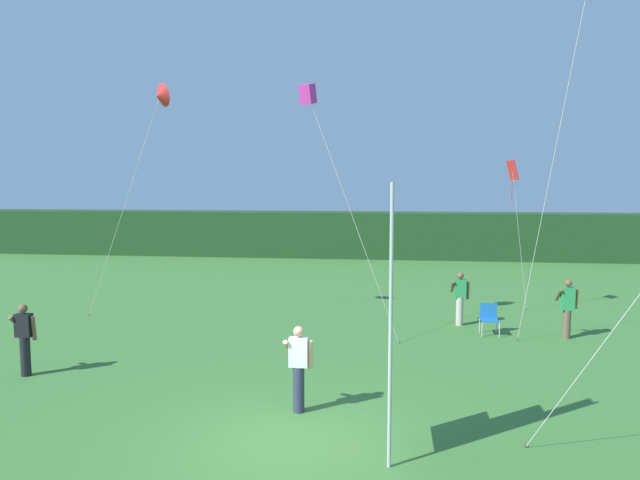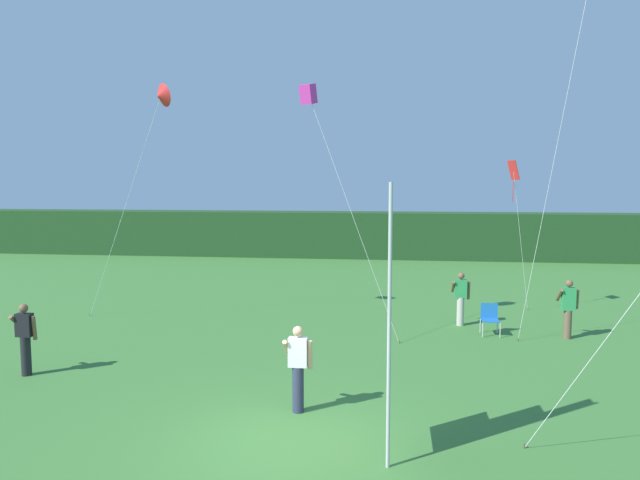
{
  "view_description": "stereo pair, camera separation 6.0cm",
  "coord_description": "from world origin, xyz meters",
  "px_view_note": "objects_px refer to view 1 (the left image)",
  "views": [
    {
      "loc": [
        1.69,
        -9.27,
        4.37
      ],
      "look_at": [
        0.06,
        3.94,
        3.05
      ],
      "focal_mm": 32.64,
      "sensor_mm": 36.0,
      "label": 1
    },
    {
      "loc": [
        1.75,
        -9.26,
        4.37
      ],
      "look_at": [
        0.06,
        3.94,
        3.05
      ],
      "focal_mm": 32.64,
      "sensor_mm": 36.0,
      "label": 2
    }
  ],
  "objects_px": {
    "person_far_left": "(567,307)",
    "kite_red_delta_3": "(160,97)",
    "person_far_right": "(25,338)",
    "kite_magenta_box_0": "(308,96)",
    "kite_red_diamond_4": "(513,180)",
    "person_near_banner": "(460,297)",
    "person_mid_field": "(299,366)",
    "banner_flag": "(391,329)",
    "folding_chair": "(489,317)"
  },
  "relations": [
    {
      "from": "person_mid_field",
      "to": "kite_red_delta_3",
      "type": "bearing_deg",
      "value": 129.7
    },
    {
      "from": "folding_chair",
      "to": "kite_red_diamond_4",
      "type": "distance_m",
      "value": 4.96
    },
    {
      "from": "banner_flag",
      "to": "person_near_banner",
      "type": "height_order",
      "value": "banner_flag"
    },
    {
      "from": "kite_magenta_box_0",
      "to": "kite_red_diamond_4",
      "type": "xyz_separation_m",
      "value": [
        6.29,
        3.31,
        -2.32
      ]
    },
    {
      "from": "kite_red_delta_3",
      "to": "kite_red_diamond_4",
      "type": "bearing_deg",
      "value": 15.18
    },
    {
      "from": "person_far_left",
      "to": "person_far_right",
      "type": "distance_m",
      "value": 13.98
    },
    {
      "from": "person_near_banner",
      "to": "person_mid_field",
      "type": "distance_m",
      "value": 8.24
    },
    {
      "from": "banner_flag",
      "to": "person_mid_field",
      "type": "height_order",
      "value": "banner_flag"
    },
    {
      "from": "person_far_left",
      "to": "person_near_banner",
      "type": "bearing_deg",
      "value": 157.53
    },
    {
      "from": "banner_flag",
      "to": "person_far_right",
      "type": "xyz_separation_m",
      "value": [
        -8.2,
        2.98,
        -1.22
      ]
    },
    {
      "from": "person_far_right",
      "to": "banner_flag",
      "type": "bearing_deg",
      "value": -19.95
    },
    {
      "from": "person_near_banner",
      "to": "kite_red_delta_3",
      "type": "distance_m",
      "value": 10.85
    },
    {
      "from": "person_far_left",
      "to": "banner_flag",
      "type": "bearing_deg",
      "value": -122.21
    },
    {
      "from": "kite_magenta_box_0",
      "to": "person_mid_field",
      "type": "bearing_deg",
      "value": -83.77
    },
    {
      "from": "banner_flag",
      "to": "person_far_left",
      "type": "xyz_separation_m",
      "value": [
        4.92,
        7.8,
        -1.21
      ]
    },
    {
      "from": "banner_flag",
      "to": "kite_red_delta_3",
      "type": "bearing_deg",
      "value": 131.13
    },
    {
      "from": "person_far_right",
      "to": "kite_magenta_box_0",
      "type": "distance_m",
      "value": 9.44
    },
    {
      "from": "person_near_banner",
      "to": "person_far_left",
      "type": "relative_size",
      "value": 0.98
    },
    {
      "from": "person_mid_field",
      "to": "kite_red_delta_3",
      "type": "distance_m",
      "value": 10.04
    },
    {
      "from": "person_near_banner",
      "to": "folding_chair",
      "type": "distance_m",
      "value": 1.27
    },
    {
      "from": "banner_flag",
      "to": "person_far_left",
      "type": "height_order",
      "value": "banner_flag"
    },
    {
      "from": "person_far_left",
      "to": "kite_red_delta_3",
      "type": "relative_size",
      "value": 0.23
    },
    {
      "from": "person_far_left",
      "to": "kite_red_diamond_4",
      "type": "distance_m",
      "value": 4.75
    },
    {
      "from": "person_far_right",
      "to": "folding_chair",
      "type": "height_order",
      "value": "person_far_right"
    },
    {
      "from": "person_mid_field",
      "to": "person_far_right",
      "type": "height_order",
      "value": "person_mid_field"
    },
    {
      "from": "folding_chair",
      "to": "kite_red_delta_3",
      "type": "height_order",
      "value": "kite_red_delta_3"
    },
    {
      "from": "person_far_left",
      "to": "person_far_right",
      "type": "height_order",
      "value": "person_far_left"
    },
    {
      "from": "banner_flag",
      "to": "kite_red_delta_3",
      "type": "height_order",
      "value": "kite_red_delta_3"
    },
    {
      "from": "person_far_left",
      "to": "kite_red_delta_3",
      "type": "distance_m",
      "value": 13.22
    },
    {
      "from": "kite_red_diamond_4",
      "to": "person_near_banner",
      "type": "bearing_deg",
      "value": -135.11
    },
    {
      "from": "banner_flag",
      "to": "folding_chair",
      "type": "height_order",
      "value": "banner_flag"
    },
    {
      "from": "kite_magenta_box_0",
      "to": "person_far_left",
      "type": "bearing_deg",
      "value": 2.56
    },
    {
      "from": "person_near_banner",
      "to": "banner_flag",
      "type": "bearing_deg",
      "value": -103.19
    },
    {
      "from": "person_near_banner",
      "to": "kite_red_diamond_4",
      "type": "bearing_deg",
      "value": 44.89
    },
    {
      "from": "kite_red_delta_3",
      "to": "person_far_right",
      "type": "bearing_deg",
      "value": -105.34
    },
    {
      "from": "banner_flag",
      "to": "kite_red_diamond_4",
      "type": "height_order",
      "value": "kite_red_diamond_4"
    },
    {
      "from": "person_mid_field",
      "to": "person_far_right",
      "type": "bearing_deg",
      "value": 168.59
    },
    {
      "from": "person_near_banner",
      "to": "folding_chair",
      "type": "xyz_separation_m",
      "value": [
        0.72,
        -0.98,
        -0.36
      ]
    },
    {
      "from": "person_near_banner",
      "to": "kite_red_delta_3",
      "type": "height_order",
      "value": "kite_red_delta_3"
    },
    {
      "from": "person_mid_field",
      "to": "kite_red_diamond_4",
      "type": "bearing_deg",
      "value": 58.19
    },
    {
      "from": "kite_magenta_box_0",
      "to": "kite_red_diamond_4",
      "type": "bearing_deg",
      "value": 27.78
    },
    {
      "from": "person_mid_field",
      "to": "kite_magenta_box_0",
      "type": "bearing_deg",
      "value": 96.23
    },
    {
      "from": "folding_chair",
      "to": "person_near_banner",
      "type": "bearing_deg",
      "value": 126.39
    },
    {
      "from": "folding_chair",
      "to": "kite_red_diamond_4",
      "type": "bearing_deg",
      "value": 68.44
    },
    {
      "from": "person_mid_field",
      "to": "kite_red_diamond_4",
      "type": "height_order",
      "value": "kite_red_diamond_4"
    },
    {
      "from": "person_mid_field",
      "to": "folding_chair",
      "type": "xyz_separation_m",
      "value": [
        4.55,
        6.32,
        -0.38
      ]
    },
    {
      "from": "person_near_banner",
      "to": "kite_red_diamond_4",
      "type": "distance_m",
      "value": 4.42
    },
    {
      "from": "banner_flag",
      "to": "person_far_right",
      "type": "distance_m",
      "value": 8.81
    },
    {
      "from": "person_mid_field",
      "to": "kite_red_delta_3",
      "type": "xyz_separation_m",
      "value": [
        -5.14,
        6.19,
        6.0
      ]
    },
    {
      "from": "banner_flag",
      "to": "kite_red_delta_3",
      "type": "xyz_separation_m",
      "value": [
        -6.87,
        7.86,
        4.79
      ]
    }
  ]
}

